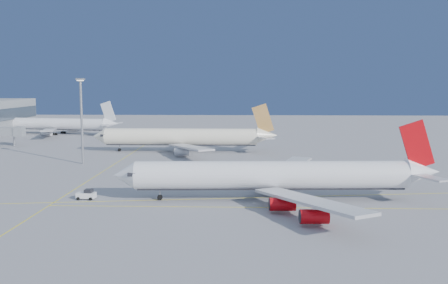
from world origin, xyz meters
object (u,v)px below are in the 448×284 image
(airliner_virgin, at_px, (278,176))
(light_mast, at_px, (81,114))
(airliner_etihad, at_px, (185,137))
(pushback_tug, at_px, (87,195))
(airliner_third, at_px, (60,124))

(airliner_virgin, distance_m, light_mast, 66.30)
(airliner_etihad, height_order, pushback_tug, airliner_etihad)
(airliner_virgin, relative_size, airliner_third, 1.13)
(airliner_etihad, height_order, airliner_third, airliner_etihad)
(airliner_third, bearing_deg, airliner_etihad, -32.22)
(airliner_third, bearing_deg, pushback_tug, -58.51)
(airliner_virgin, bearing_deg, airliner_etihad, 108.09)
(pushback_tug, bearing_deg, airliner_virgin, 6.13)
(airliner_virgin, xyz_separation_m, airliner_third, (-86.78, 121.14, -0.16))
(airliner_third, relative_size, pushback_tug, 15.06)
(airliner_virgin, bearing_deg, airliner_third, 122.91)
(pushback_tug, height_order, light_mast, light_mast)
(airliner_third, xyz_separation_m, pushback_tug, (50.03, -122.10, -3.57))
(airliner_third, height_order, light_mast, light_mast)
(airliner_virgin, distance_m, pushback_tug, 36.94)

